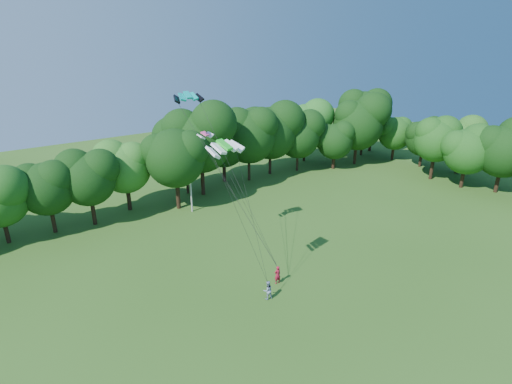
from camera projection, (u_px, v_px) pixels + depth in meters
ground at (365, 372)px, 26.92m from camera, size 160.00×160.00×0.00m
utility_pole at (190, 181)px, 50.61m from camera, size 1.56×0.64×8.17m
kite_flyer_left at (277, 275)px, 36.47m from camera, size 0.68×0.47×1.79m
kite_flyer_right at (268, 290)px, 34.29m from camera, size 0.94×0.79×1.72m
kite_teal at (188, 95)px, 35.69m from camera, size 2.70×1.46×0.60m
kite_green at (225, 145)px, 29.97m from camera, size 3.18×1.90×0.68m
kite_pink at (205, 134)px, 38.45m from camera, size 1.78×1.17×0.34m
tree_back_center at (185, 138)px, 55.44m from camera, size 9.02×9.02×13.12m
tree_back_east at (306, 118)px, 71.02m from camera, size 8.67×8.67×12.61m
tree_flank_east at (463, 137)px, 64.81m from camera, size 6.87×6.87×10.00m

